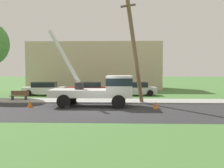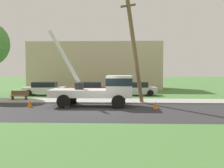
{
  "view_description": "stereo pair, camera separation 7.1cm",
  "coord_description": "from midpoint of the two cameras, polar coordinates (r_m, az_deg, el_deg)",
  "views": [
    {
      "loc": [
        1.74,
        -18.5,
        2.95
      ],
      "look_at": [
        0.89,
        3.46,
        1.65
      ],
      "focal_mm": 44.37,
      "sensor_mm": 36.0,
      "label": 1
    },
    {
      "loc": [
        1.81,
        -18.5,
        2.95
      ],
      "look_at": [
        0.89,
        3.46,
        1.65
      ],
      "focal_mm": 44.37,
      "sensor_mm": 36.0,
      "label": 2
    }
  ],
  "objects": [
    {
      "name": "parked_sedan_red",
      "position": [
        29.67,
        -4.57,
        -0.95
      ],
      "size": [
        4.54,
        2.26,
        1.42
      ],
      "color": "#B21E1E",
      "rests_on": "ground"
    },
    {
      "name": "park_bench",
      "position": [
        25.87,
        -18.44,
        -2.3
      ],
      "size": [
        1.6,
        0.45,
        0.9
      ],
      "color": "brown",
      "rests_on": "ground"
    },
    {
      "name": "ground_plane",
      "position": [
        30.69,
        -0.92,
        -2.13
      ],
      "size": [
        120.0,
        120.0,
        0.0
      ],
      "primitive_type": "plane",
      "color": "#477538"
    },
    {
      "name": "traffic_cone_ahead",
      "position": [
        20.01,
        9.09,
        -4.32
      ],
      "size": [
        0.36,
        0.36,
        0.56
      ],
      "primitive_type": "cone",
      "color": "orange",
      "rests_on": "ground"
    },
    {
      "name": "parked_sedan_white",
      "position": [
        30.5,
        -13.64,
        -0.91
      ],
      "size": [
        4.49,
        2.17,
        1.42
      ],
      "color": "silver",
      "rests_on": "ground"
    },
    {
      "name": "traffic_cone_behind",
      "position": [
        21.41,
        -16.47,
        -3.92
      ],
      "size": [
        0.36,
        0.36,
        0.56
      ],
      "primitive_type": "cone",
      "color": "orange",
      "rests_on": "ground"
    },
    {
      "name": "sidewalk_strip",
      "position": [
        24.22,
        -1.82,
        -3.49
      ],
      "size": [
        80.0,
        2.95,
        0.1
      ],
      "primitive_type": "cube",
      "color": "#9E9E99",
      "rests_on": "ground"
    },
    {
      "name": "utility_truck",
      "position": [
        21.03,
        -1.89,
        -0.82
      ],
      "size": [
        6.76,
        3.2,
        5.98
      ],
      "color": "silver",
      "rests_on": "ground"
    },
    {
      "name": "parked_sedan_silver",
      "position": [
        29.7,
        4.95,
        -0.94
      ],
      "size": [
        4.5,
        2.19,
        1.42
      ],
      "color": "#B7B7BF",
      "rests_on": "ground"
    },
    {
      "name": "lowrise_building_backdrop",
      "position": [
        39.16,
        -3.27,
        3.75
      ],
      "size": [
        18.0,
        6.0,
        6.4
      ],
      "primitive_type": "cube",
      "color": "#C6B293",
      "rests_on": "ground"
    },
    {
      "name": "road_asphalt",
      "position": [
        18.82,
        -3.05,
        -5.63
      ],
      "size": [
        80.0,
        8.02,
        0.01
      ],
      "primitive_type": "cube",
      "color": "#2B2B2D",
      "rests_on": "ground"
    },
    {
      "name": "leaning_utility_pole",
      "position": [
        22.11,
        4.69,
        7.43
      ],
      "size": [
        2.0,
        2.58,
        8.79
      ],
      "color": "brown",
      "rests_on": "ground"
    }
  ]
}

